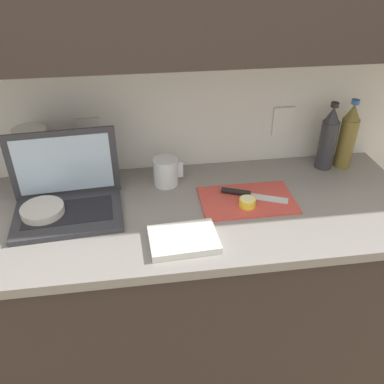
# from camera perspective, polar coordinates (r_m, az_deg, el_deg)

# --- Properties ---
(ground_plane) EXTENTS (12.00, 12.00, 0.00)m
(ground_plane) POSITION_cam_1_polar(r_m,az_deg,el_deg) (2.14, -5.24, -23.31)
(ground_plane) COLOR #847056
(ground_plane) RESTS_ON ground
(wall_back) EXTENTS (5.20, 0.38, 2.60)m
(wall_back) POSITION_cam_1_polar(r_m,az_deg,el_deg) (1.46, -9.26, 23.99)
(wall_back) COLOR white
(wall_back) RESTS_ON ground_plane
(counter_unit) EXTENTS (2.04, 0.65, 0.92)m
(counter_unit) POSITION_cam_1_polar(r_m,az_deg,el_deg) (1.77, -6.68, -14.74)
(counter_unit) COLOR #332823
(counter_unit) RESTS_ON ground_plane
(laptop) EXTENTS (0.40, 0.29, 0.27)m
(laptop) POSITION_cam_1_polar(r_m,az_deg,el_deg) (1.51, -17.17, -0.24)
(laptop) COLOR #333338
(laptop) RESTS_ON counter_unit
(cutting_board) EXTENTS (0.35, 0.22, 0.01)m
(cutting_board) POSITION_cam_1_polar(r_m,az_deg,el_deg) (1.53, 7.75, -1.13)
(cutting_board) COLOR #D1473D
(cutting_board) RESTS_ON counter_unit
(knife) EXTENTS (0.24, 0.12, 0.02)m
(knife) POSITION_cam_1_polar(r_m,az_deg,el_deg) (1.54, 7.19, -0.17)
(knife) COLOR silver
(knife) RESTS_ON cutting_board
(lemon_half_cut) EXTENTS (0.06, 0.06, 0.03)m
(lemon_half_cut) POSITION_cam_1_polar(r_m,az_deg,el_deg) (1.48, 7.77, -1.44)
(lemon_half_cut) COLOR yellow
(lemon_half_cut) RESTS_ON cutting_board
(bottle_green_soda) EXTENTS (0.07, 0.07, 0.29)m
(bottle_green_soda) POSITION_cam_1_polar(r_m,az_deg,el_deg) (1.77, 18.56, 7.10)
(bottle_green_soda) COLOR #333338
(bottle_green_soda) RESTS_ON counter_unit
(bottle_oil_tall) EXTENTS (0.07, 0.07, 0.29)m
(bottle_oil_tall) POSITION_cam_1_polar(r_m,az_deg,el_deg) (1.80, 21.00, 7.26)
(bottle_oil_tall) COLOR olive
(bottle_oil_tall) RESTS_ON counter_unit
(measuring_cup) EXTENTS (0.12, 0.10, 0.11)m
(measuring_cup) POSITION_cam_1_polar(r_m,az_deg,el_deg) (1.59, -3.69, 2.86)
(measuring_cup) COLOR silver
(measuring_cup) RESTS_ON counter_unit
(bowl_white) EXTENTS (0.15, 0.15, 0.05)m
(bowl_white) POSITION_cam_1_polar(r_m,az_deg,el_deg) (1.51, -20.17, -2.74)
(bowl_white) COLOR beige
(bowl_white) RESTS_ON counter_unit
(paper_towel_roll) EXTENTS (0.12, 0.12, 0.25)m
(paper_towel_roll) POSITION_cam_1_polar(r_m,az_deg,el_deg) (1.65, -21.09, 4.36)
(paper_towel_roll) COLOR white
(paper_towel_roll) RESTS_ON counter_unit
(dish_towel) EXTENTS (0.23, 0.17, 0.02)m
(dish_towel) POSITION_cam_1_polar(r_m,az_deg,el_deg) (1.32, -1.19, -6.66)
(dish_towel) COLOR silver
(dish_towel) RESTS_ON counter_unit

